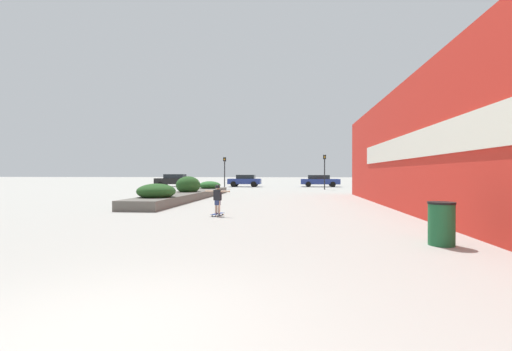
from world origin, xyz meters
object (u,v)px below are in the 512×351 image
(car_center_right, at_px, (174,180))
(traffic_light_left, at_px, (225,167))
(skateboarder, at_px, (218,196))
(skateboard, at_px, (218,214))
(traffic_light_right, at_px, (325,166))
(trash_bin, at_px, (441,224))
(car_center_left, at_px, (320,181))
(car_leftmost, at_px, (245,180))

(car_center_right, bearing_deg, traffic_light_left, -127.64)
(skateboarder, height_order, traffic_light_left, traffic_light_left)
(skateboard, distance_m, traffic_light_right, 23.25)
(trash_bin, bearing_deg, traffic_light_right, 90.58)
(car_center_right, xyz_separation_m, traffic_light_right, (18.19, -6.50, 1.60))
(skateboarder, relative_size, trash_bin, 1.14)
(skateboarder, bearing_deg, traffic_light_left, 117.26)
(car_center_left, height_order, traffic_light_right, traffic_light_right)
(car_leftmost, relative_size, car_center_left, 0.85)
(trash_bin, relative_size, car_center_left, 0.21)
(skateboarder, bearing_deg, car_center_right, 129.16)
(skateboarder, xyz_separation_m, trash_bin, (6.26, -4.74, -0.27))
(skateboarder, bearing_deg, car_center_left, 94.80)
(trash_bin, bearing_deg, skateboarder, 142.87)
(trash_bin, bearing_deg, car_center_left, 90.38)
(trash_bin, xyz_separation_m, traffic_light_left, (-10.72, 27.61, 1.81))
(skateboard, relative_size, traffic_light_right, 0.22)
(skateboarder, distance_m, car_center_left, 30.45)
(skateboard, bearing_deg, traffic_light_left, 117.26)
(trash_bin, xyz_separation_m, car_center_right, (-18.46, 33.58, 0.32))
(car_center_left, relative_size, traffic_light_right, 1.33)
(car_center_left, bearing_deg, car_center_right, -86.85)
(trash_bin, bearing_deg, traffic_light_left, 111.22)
(skateboard, xyz_separation_m, traffic_light_left, (-4.46, 22.87, 2.24))
(car_center_left, relative_size, traffic_light_left, 1.40)
(trash_bin, height_order, car_center_right, car_center_right)
(car_center_left, xyz_separation_m, traffic_light_right, (-0.05, -7.50, 1.64))
(skateboard, relative_size, trash_bin, 0.80)
(skateboard, distance_m, car_center_left, 30.45)
(skateboarder, relative_size, car_center_left, 0.24)
(car_leftmost, height_order, car_center_left, car_leftmost)
(skateboarder, height_order, traffic_light_right, traffic_light_right)
(skateboarder, xyz_separation_m, car_center_right, (-12.20, 28.84, 0.05))
(trash_bin, height_order, car_center_left, car_center_left)
(skateboard, xyz_separation_m, trash_bin, (6.26, -4.74, 0.43))
(traffic_light_right, bearing_deg, car_leftmost, 144.23)
(car_leftmost, bearing_deg, car_center_right, 90.53)
(skateboard, relative_size, traffic_light_left, 0.23)
(skateboard, distance_m, trash_bin, 7.86)
(trash_bin, height_order, traffic_light_right, traffic_light_right)
(traffic_light_left, bearing_deg, traffic_light_right, -2.89)
(car_leftmost, relative_size, traffic_light_right, 1.13)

